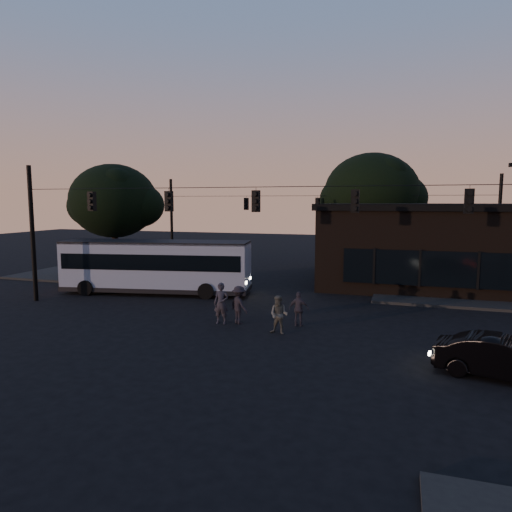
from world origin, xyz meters
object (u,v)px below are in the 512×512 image
(building, at_px, (442,245))
(pedestrian_b, at_px, (279,315))
(car, at_px, (503,358))
(pedestrian_d, at_px, (239,305))
(pedestrian_c, at_px, (299,309))
(pedestrian_a, at_px, (221,303))
(bus, at_px, (156,264))

(building, height_order, pedestrian_b, building)
(car, xyz_separation_m, pedestrian_d, (-10.09, 3.65, 0.20))
(pedestrian_b, relative_size, pedestrian_c, 1.05)
(pedestrian_a, bearing_deg, bus, 136.35)
(building, bearing_deg, pedestrian_c, -118.21)
(pedestrian_b, bearing_deg, building, 67.89)
(pedestrian_d, bearing_deg, bus, -0.27)
(pedestrian_b, bearing_deg, pedestrian_d, 159.43)
(bus, xyz_separation_m, car, (17.23, -8.66, -1.13))
(bus, distance_m, pedestrian_d, 8.77)
(pedestrian_a, bearing_deg, building, 48.42)
(car, xyz_separation_m, pedestrian_c, (-7.40, 4.06, 0.12))
(pedestrian_d, bearing_deg, building, -91.23)
(building, xyz_separation_m, pedestrian_b, (-7.31, -14.08, -1.89))
(car, distance_m, pedestrian_a, 11.37)
(bus, xyz_separation_m, pedestrian_d, (7.14, -5.00, -0.92))
(pedestrian_d, bearing_deg, car, -165.16)
(pedestrian_c, bearing_deg, bus, -27.16)
(car, relative_size, pedestrian_b, 2.46)
(pedestrian_b, bearing_deg, pedestrian_c, 75.08)
(pedestrian_a, distance_m, pedestrian_b, 3.02)
(pedestrian_c, bearing_deg, car, 149.16)
(bus, bearing_deg, building, 15.64)
(bus, xyz_separation_m, pedestrian_a, (6.37, -5.27, -0.85))
(bus, distance_m, car, 19.31)
(car, height_order, pedestrian_a, pedestrian_a)
(pedestrian_a, xyz_separation_m, pedestrian_c, (3.45, 0.68, -0.16))
(pedestrian_d, bearing_deg, pedestrian_b, -171.15)
(bus, distance_m, pedestrian_b, 11.13)
(building, bearing_deg, car, -87.85)
(building, xyz_separation_m, pedestrian_c, (-6.78, -12.63, -1.93))
(car, bearing_deg, pedestrian_b, 85.41)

